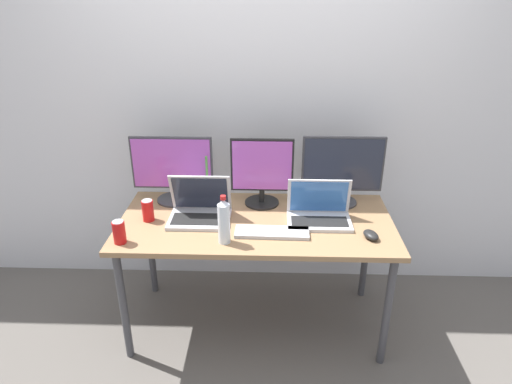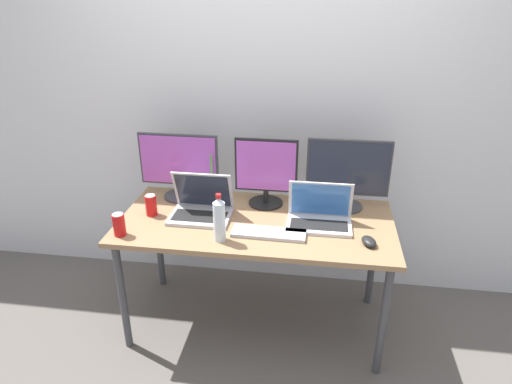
% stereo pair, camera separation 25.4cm
% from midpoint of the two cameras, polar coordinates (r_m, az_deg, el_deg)
% --- Properties ---
extents(ground_plane, '(16.00, 16.00, 0.00)m').
position_cam_midpoint_polar(ground_plane, '(3.04, 2.48, -15.98)').
color(ground_plane, '#5B5651').
extents(wall_back, '(7.00, 0.08, 2.60)m').
position_cam_midpoint_polar(wall_back, '(2.97, 4.15, 11.39)').
color(wall_back, silver).
rests_on(wall_back, ground).
extents(work_desk, '(1.57, 0.74, 0.74)m').
position_cam_midpoint_polar(work_desk, '(2.65, 2.75, -4.88)').
color(work_desk, '#424247').
rests_on(work_desk, ground).
extents(monitor_left, '(0.49, 0.22, 0.42)m').
position_cam_midpoint_polar(monitor_left, '(2.84, -7.10, 3.36)').
color(monitor_left, '#38383D').
rests_on(monitor_left, work_desk).
extents(monitor_center, '(0.38, 0.21, 0.42)m').
position_cam_midpoint_polar(monitor_center, '(2.73, 3.93, 2.49)').
color(monitor_center, black).
rests_on(monitor_center, work_desk).
extents(monitor_right, '(0.49, 0.21, 0.43)m').
position_cam_midpoint_polar(monitor_right, '(2.76, 14.02, 2.31)').
color(monitor_right, '#38383D').
rests_on(monitor_right, work_desk).
extents(laptop_silver, '(0.35, 0.26, 0.26)m').
position_cam_midpoint_polar(laptop_silver, '(2.65, -4.12, -1.85)').
color(laptop_silver, '#B7B7BC').
rests_on(laptop_silver, work_desk).
extents(laptop_secondary, '(0.36, 0.22, 0.24)m').
position_cam_midpoint_polar(laptop_secondary, '(2.60, 10.73, -2.93)').
color(laptop_secondary, silver).
rests_on(laptop_secondary, work_desk).
extents(keyboard_main, '(0.40, 0.14, 0.02)m').
position_cam_midpoint_polar(keyboard_main, '(2.48, 4.55, -5.23)').
color(keyboard_main, '#B2B2B7').
rests_on(keyboard_main, work_desk).
extents(mouse_by_keyboard, '(0.10, 0.12, 0.04)m').
position_cam_midpoint_polar(mouse_by_keyboard, '(2.48, 16.83, -6.01)').
color(mouse_by_keyboard, black).
rests_on(mouse_by_keyboard, work_desk).
extents(water_bottle, '(0.06, 0.06, 0.27)m').
position_cam_midpoint_polar(water_bottle, '(2.37, -1.56, -3.52)').
color(water_bottle, silver).
rests_on(water_bottle, work_desk).
extents(soda_can_near_keyboard, '(0.07, 0.07, 0.13)m').
position_cam_midpoint_polar(soda_can_near_keyboard, '(2.52, -14.02, -4.06)').
color(soda_can_near_keyboard, red).
rests_on(soda_can_near_keyboard, work_desk).
extents(soda_can_by_laptop, '(0.07, 0.07, 0.13)m').
position_cam_midpoint_polar(soda_can_by_laptop, '(2.70, -10.38, -1.69)').
color(soda_can_by_laptop, red).
rests_on(soda_can_by_laptop, work_desk).
extents(bamboo_vase, '(0.07, 0.07, 0.31)m').
position_cam_midpoint_polar(bamboo_vase, '(2.81, -2.90, 0.04)').
color(bamboo_vase, '#B2D1B7').
rests_on(bamboo_vase, work_desk).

